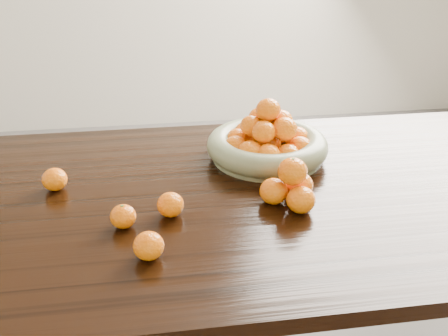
{
  "coord_description": "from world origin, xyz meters",
  "views": [
    {
      "loc": [
        -0.2,
        -1.17,
        1.4
      ],
      "look_at": [
        -0.03,
        -0.02,
        0.83
      ],
      "focal_mm": 40.0,
      "sensor_mm": 36.0,
      "label": 1
    }
  ],
  "objects": [
    {
      "name": "loose_orange_0",
      "position": [
        -0.29,
        -0.14,
        0.78
      ],
      "size": [
        0.06,
        0.06,
        0.06
      ],
      "primitive_type": "ellipsoid",
      "color": "orange",
      "rests_on": "dining_table"
    },
    {
      "name": "loose_orange_3",
      "position": [
        -0.48,
        0.08,
        0.78
      ],
      "size": [
        0.07,
        0.07,
        0.06
      ],
      "primitive_type": "ellipsoid",
      "color": "orange",
      "rests_on": "dining_table"
    },
    {
      "name": "loose_orange_2",
      "position": [
        -0.18,
        -0.1,
        0.78
      ],
      "size": [
        0.07,
        0.07,
        0.06
      ],
      "primitive_type": "ellipsoid",
      "color": "orange",
      "rests_on": "dining_table"
    },
    {
      "name": "fruit_bowl",
      "position": [
        0.13,
        0.19,
        0.8
      ],
      "size": [
        0.37,
        0.37,
        0.19
      ],
      "rotation": [
        0.0,
        0.0,
        -0.03
      ],
      "color": "gray",
      "rests_on": "dining_table"
    },
    {
      "name": "orange_pyramid",
      "position": [
        0.13,
        -0.09,
        0.8
      ],
      "size": [
        0.15,
        0.15,
        0.13
      ],
      "rotation": [
        0.0,
        0.0,
        0.3
      ],
      "color": "orange",
      "rests_on": "dining_table"
    },
    {
      "name": "dining_table",
      "position": [
        0.0,
        0.0,
        0.66
      ],
      "size": [
        2.0,
        1.0,
        0.75
      ],
      "color": "black",
      "rests_on": "ground"
    },
    {
      "name": "loose_orange_1",
      "position": [
        -0.23,
        -0.27,
        0.78
      ],
      "size": [
        0.07,
        0.07,
        0.06
      ],
      "primitive_type": "ellipsoid",
      "color": "orange",
      "rests_on": "dining_table"
    }
  ]
}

